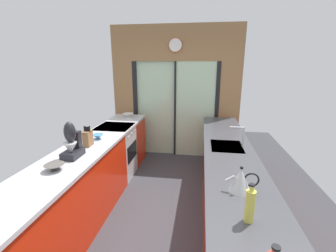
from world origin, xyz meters
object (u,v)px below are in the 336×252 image
(knife_block, at_px, (88,138))
(stand_mixer, at_px, (72,144))
(soap_bottle_far, at_px, (250,205))
(mixing_bowl_near, at_px, (55,167))
(mixing_bowl_mid, at_px, (98,137))
(kettle, at_px, (241,180))
(oven_range, at_px, (116,152))
(mixing_bowl_far, at_px, (128,115))

(knife_block, bearing_deg, stand_mixer, -90.00)
(stand_mixer, xyz_separation_m, soap_bottle_far, (1.78, -0.85, -0.04))
(stand_mixer, relative_size, soap_bottle_far, 1.49)
(mixing_bowl_near, relative_size, soap_bottle_far, 0.70)
(mixing_bowl_mid, xyz_separation_m, kettle, (1.78, -1.11, 0.06))
(oven_range, bearing_deg, knife_block, -88.90)
(soap_bottle_far, bearing_deg, knife_block, 145.73)
(mixing_bowl_near, xyz_separation_m, mixing_bowl_mid, (0.00, 0.98, 0.00))
(mixing_bowl_mid, distance_m, kettle, 2.10)
(oven_range, distance_m, mixing_bowl_far, 0.85)
(mixing_bowl_mid, relative_size, mixing_bowl_far, 0.74)
(mixing_bowl_far, height_order, knife_block, knife_block)
(mixing_bowl_mid, xyz_separation_m, soap_bottle_far, (1.78, -1.49, 0.08))
(oven_range, height_order, stand_mixer, stand_mixer)
(mixing_bowl_mid, bearing_deg, oven_range, 91.55)
(kettle, relative_size, soap_bottle_far, 0.97)
(mixing_bowl_near, xyz_separation_m, soap_bottle_far, (1.78, -0.51, 0.09))
(knife_block, distance_m, kettle, 1.97)
(mixing_bowl_mid, height_order, soap_bottle_far, soap_bottle_far)
(mixing_bowl_near, relative_size, kettle, 0.72)
(oven_range, xyz_separation_m, soap_bottle_far, (1.80, -2.17, 0.59))
(oven_range, bearing_deg, mixing_bowl_near, -89.37)
(stand_mixer, bearing_deg, oven_range, 90.80)
(mixing_bowl_mid, distance_m, knife_block, 0.29)
(oven_range, height_order, mixing_bowl_near, mixing_bowl_near)
(stand_mixer, distance_m, kettle, 1.84)
(mixing_bowl_far, distance_m, kettle, 3.05)
(knife_block, height_order, stand_mixer, stand_mixer)
(oven_range, height_order, soap_bottle_far, soap_bottle_far)
(stand_mixer, bearing_deg, kettle, -14.62)
(oven_range, relative_size, knife_block, 3.40)
(soap_bottle_far, bearing_deg, mixing_bowl_far, 121.92)
(stand_mixer, distance_m, soap_bottle_far, 1.97)
(oven_range, relative_size, mixing_bowl_near, 4.66)
(mixing_bowl_far, xyz_separation_m, knife_block, (0.00, -1.64, 0.06))
(mixing_bowl_near, distance_m, stand_mixer, 0.36)
(oven_range, distance_m, mixing_bowl_mid, 0.85)
(mixing_bowl_mid, distance_m, soap_bottle_far, 2.32)
(mixing_bowl_far, height_order, stand_mixer, stand_mixer)
(mixing_bowl_far, height_order, soap_bottle_far, soap_bottle_far)
(mixing_bowl_near, bearing_deg, soap_bottle_far, -15.88)
(oven_range, relative_size, kettle, 3.37)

